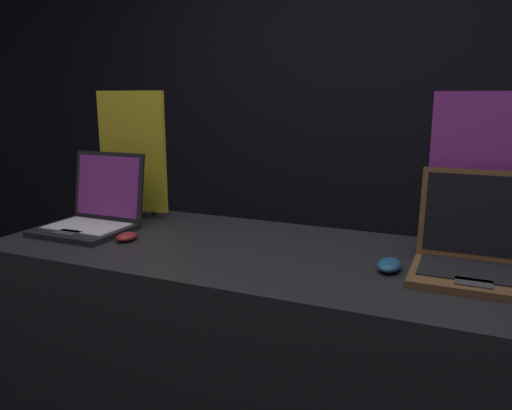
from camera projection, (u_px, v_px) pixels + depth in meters
name	position (u px, v px, depth m)	size (l,w,h in m)	color
wall_back	(361.00, 99.00, 2.97)	(8.00, 0.05, 2.80)	black
display_counter	(256.00, 373.00, 1.77)	(1.80, 0.73, 0.92)	black
laptop_front	(94.00, 212.00, 1.90)	(0.32, 0.32, 0.28)	black
mouse_front	(127.00, 237.00, 1.76)	(0.06, 0.09, 0.03)	maroon
promo_stand_front	(132.00, 157.00, 2.09)	(0.32, 0.07, 0.52)	black
laptop_back	(476.00, 251.00, 1.42)	(0.33, 0.32, 0.29)	brown
mouse_back	(389.00, 265.00, 1.46)	(0.07, 0.12, 0.03)	navy
promo_stand_back	(481.00, 179.00, 1.55)	(0.31, 0.07, 0.51)	black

